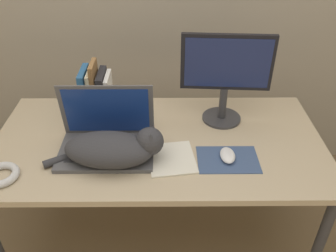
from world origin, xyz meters
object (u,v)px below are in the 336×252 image
(computer_mouse, at_px, (228,155))
(cable_coil, at_px, (1,175))
(book_row, at_px, (96,90))
(laptop, at_px, (107,139))
(cat, at_px, (114,148))
(notepad, at_px, (172,158))
(external_monitor, at_px, (226,73))

(computer_mouse, distance_m, cable_coil, 0.90)
(book_row, relative_size, cable_coil, 1.78)
(laptop, distance_m, cable_coil, 0.43)
(laptop, xyz_separation_m, cable_coil, (-0.39, -0.18, -0.04))
(computer_mouse, distance_m, book_row, 0.72)
(cat, xyz_separation_m, book_row, (-0.14, 0.42, 0.04))
(cable_coil, height_order, notepad, cable_coil)
(external_monitor, relative_size, computer_mouse, 4.12)
(cat, bearing_deg, cable_coil, -167.94)
(cable_coil, bearing_deg, external_monitor, 24.15)
(laptop, xyz_separation_m, notepad, (0.27, -0.08, -0.05))
(cat, distance_m, cable_coil, 0.45)
(external_monitor, distance_m, computer_mouse, 0.38)
(cat, relative_size, external_monitor, 1.15)
(notepad, bearing_deg, external_monitor, 50.75)
(laptop, height_order, cable_coil, laptop)
(laptop, height_order, notepad, laptop)
(computer_mouse, relative_size, cable_coil, 0.73)
(notepad, bearing_deg, computer_mouse, 0.89)
(book_row, bearing_deg, notepad, -47.56)
(computer_mouse, height_order, cable_coil, computer_mouse)
(external_monitor, xyz_separation_m, notepad, (-0.25, -0.30, -0.24))
(book_row, bearing_deg, computer_mouse, -33.56)
(cat, bearing_deg, computer_mouse, 2.19)
(computer_mouse, relative_size, notepad, 0.44)
(external_monitor, distance_m, book_row, 0.64)
(laptop, xyz_separation_m, computer_mouse, (0.51, -0.07, -0.03))
(cat, relative_size, cable_coil, 3.46)
(laptop, relative_size, notepad, 1.70)
(laptop, height_order, book_row, laptop)
(external_monitor, bearing_deg, laptop, -156.50)
(cat, xyz_separation_m, cable_coil, (-0.43, -0.09, -0.05))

